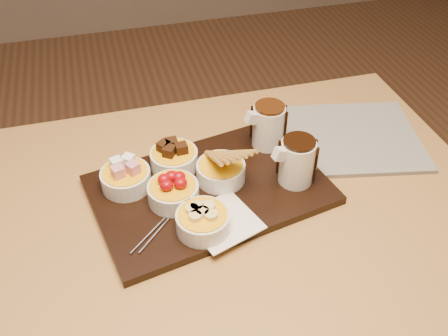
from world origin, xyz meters
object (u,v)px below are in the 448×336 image
object	(u,v)px
dining_table	(200,247)
newspaper	(345,138)
bowl_strawberries	(173,193)
pitcher_milk_chocolate	(268,126)
pitcher_dark_chocolate	(297,162)
serving_board	(210,189)

from	to	relation	value
dining_table	newspaper	world-z (taller)	newspaper
bowl_strawberries	pitcher_milk_chocolate	size ratio (longest dim) A/B	1.04
pitcher_dark_chocolate	newspaper	xyz separation A→B (m)	(0.17, 0.12, -0.06)
dining_table	pitcher_dark_chocolate	distance (m)	0.27
dining_table	serving_board	bearing A→B (deg)	56.02
serving_board	pitcher_dark_chocolate	xyz separation A→B (m)	(0.17, -0.03, 0.06)
pitcher_milk_chocolate	newspaper	distance (m)	0.20
dining_table	bowl_strawberries	distance (m)	0.15
bowl_strawberries	pitcher_dark_chocolate	xyz separation A→B (m)	(0.25, -0.01, 0.03)
bowl_strawberries	serving_board	bearing A→B (deg)	14.47
pitcher_dark_chocolate	pitcher_milk_chocolate	size ratio (longest dim) A/B	1.00
serving_board	newspaper	distance (m)	0.36
pitcher_dark_chocolate	newspaper	distance (m)	0.22
pitcher_milk_chocolate	serving_board	bearing A→B (deg)	-158.20
pitcher_milk_chocolate	newspaper	bearing A→B (deg)	-14.10
pitcher_milk_chocolate	newspaper	xyz separation A→B (m)	(0.19, -0.01, -0.06)
pitcher_dark_chocolate	bowl_strawberries	bearing A→B (deg)	167.35
dining_table	bowl_strawberries	bearing A→B (deg)	142.17
pitcher_dark_chocolate	newspaper	world-z (taller)	pitcher_dark_chocolate
serving_board	bowl_strawberries	distance (m)	0.08
dining_table	bowl_strawberries	size ratio (longest dim) A/B	12.00
pitcher_milk_chocolate	newspaper	world-z (taller)	pitcher_milk_chocolate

